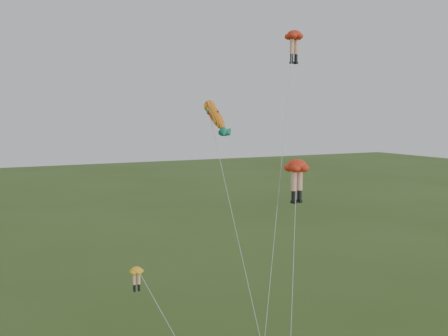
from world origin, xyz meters
name	(u,v)px	position (x,y,z in m)	size (l,w,h in m)	color
legs_kite_red_high	(294,43)	(6.09, 6.86, 21.74)	(7.57, 7.70, 22.69)	red
legs_kite_red_mid	(297,171)	(3.56, 2.52, 13.07)	(4.40, 5.46, 13.83)	red
legs_kite_yellow	(141,281)	(-6.34, 3.86, 6.93)	(3.34, 8.38, 7.69)	yellow
fish_kite	(215,116)	(0.81, 8.87, 16.51)	(1.52, 11.54, 17.98)	yellow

